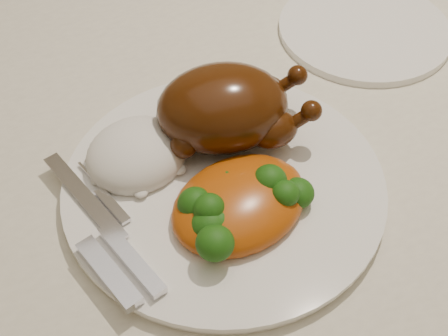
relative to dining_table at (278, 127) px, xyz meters
name	(u,v)px	position (x,y,z in m)	size (l,w,h in m)	color
dining_table	(278,127)	(0.00, 0.00, 0.00)	(1.60, 0.90, 0.76)	brown
tablecloth	(282,85)	(0.00, 0.00, 0.07)	(1.73, 1.03, 0.18)	silver
dinner_plate	(224,186)	(-0.14, -0.15, 0.11)	(0.31, 0.31, 0.01)	white
side_plate	(364,29)	(0.12, 0.02, 0.11)	(0.22, 0.22, 0.01)	white
roast_chicken	(227,108)	(-0.11, -0.10, 0.16)	(0.17, 0.13, 0.08)	#492207
rice_mound	(137,155)	(-0.21, -0.10, 0.13)	(0.13, 0.12, 0.05)	white
mac_and_cheese	(240,204)	(-0.14, -0.19, 0.13)	(0.16, 0.14, 0.05)	#BA4C0B
cutlery	(111,242)	(-0.26, -0.18, 0.12)	(0.07, 0.20, 0.01)	silver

